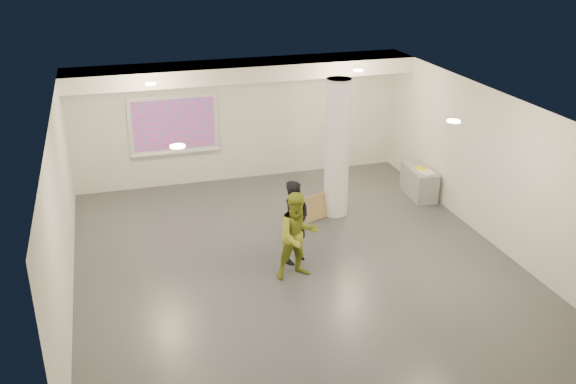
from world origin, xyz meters
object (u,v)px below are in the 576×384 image
object	(u,v)px
projection_screen	(174,125)
man	(298,236)
woman	(296,222)
credenza	(419,182)
column	(337,149)

from	to	relation	value
projection_screen	man	xyz separation A→B (m)	(1.50, -5.01, -0.72)
woman	credenza	bearing A→B (deg)	-3.79
column	woman	size ratio (longest dim) A/B	1.85
column	man	bearing A→B (deg)	-124.15
projection_screen	credenza	bearing A→B (deg)	-23.05
woman	man	xyz separation A→B (m)	(-0.12, -0.54, -0.00)
column	credenza	distance (m)	2.53
column	man	size ratio (longest dim) A/B	1.86
man	woman	bearing A→B (deg)	71.64
woman	projection_screen	bearing A→B (deg)	75.36
column	man	distance (m)	2.93
column	woman	bearing A→B (deg)	-129.15
projection_screen	woman	size ratio (longest dim) A/B	1.30
woman	man	distance (m)	0.55
woman	man	bearing A→B (deg)	-137.03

